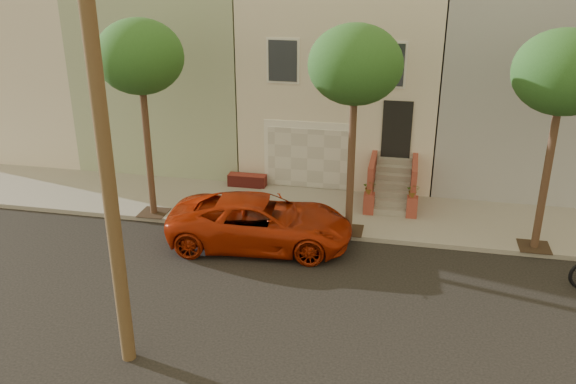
# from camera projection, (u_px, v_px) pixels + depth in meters

# --- Properties ---
(ground) EXTENTS (90.00, 90.00, 0.00)m
(ground) POSITION_uv_depth(u_px,v_px,m) (292.00, 296.00, 15.57)
(ground) COLOR black
(ground) RESTS_ON ground
(sidewalk) EXTENTS (40.00, 3.70, 0.15)m
(sidewalk) POSITION_uv_depth(u_px,v_px,m) (324.00, 211.00, 20.40)
(sidewalk) COLOR gray
(sidewalk) RESTS_ON ground
(house_row) EXTENTS (33.10, 11.70, 7.00)m
(house_row) POSITION_uv_depth(u_px,v_px,m) (348.00, 73.00, 24.35)
(house_row) COLOR #BEB3A2
(house_row) RESTS_ON sidewalk
(tree_left) EXTENTS (2.70, 2.57, 6.30)m
(tree_left) POSITION_uv_depth(u_px,v_px,m) (140.00, 58.00, 18.18)
(tree_left) COLOR #2D2116
(tree_left) RESTS_ON sidewalk
(tree_mid) EXTENTS (2.70, 2.57, 6.30)m
(tree_mid) POSITION_uv_depth(u_px,v_px,m) (355.00, 66.00, 16.94)
(tree_mid) COLOR #2D2116
(tree_mid) RESTS_ON sidewalk
(tree_right) EXTENTS (2.70, 2.57, 6.30)m
(tree_right) POSITION_uv_depth(u_px,v_px,m) (564.00, 74.00, 15.90)
(tree_right) COLOR #2D2116
(tree_right) RESTS_ON sidewalk
(pickup_truck) EXTENTS (5.65, 2.97, 1.52)m
(pickup_truck) POSITION_uv_depth(u_px,v_px,m) (261.00, 222.00, 17.99)
(pickup_truck) COLOR #9C2108
(pickup_truck) RESTS_ON ground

